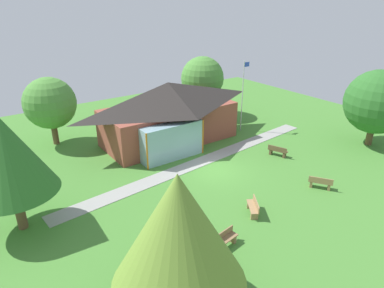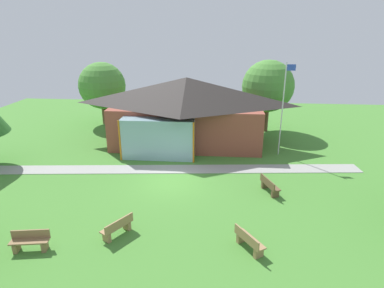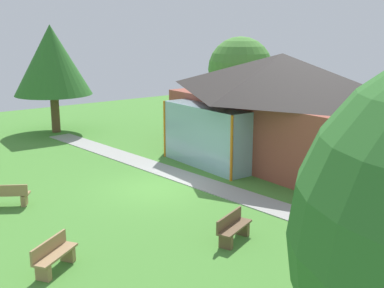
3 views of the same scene
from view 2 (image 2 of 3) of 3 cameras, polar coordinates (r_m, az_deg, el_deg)
ground_plane at (r=19.02m, az=-3.53°, el=-6.61°), size 44.00×44.00×0.00m
pavilion at (r=24.17m, az=-1.19°, el=5.90°), size 11.94×6.76×5.09m
footpath at (r=20.55m, az=-2.85°, el=-4.46°), size 23.33×3.54×0.03m
flagpole at (r=22.74m, az=15.80°, el=6.47°), size 0.64×0.08×6.40m
bench_mid_right at (r=18.10m, az=13.51°, el=-7.19°), size 0.95×1.56×0.84m
bench_front_right at (r=13.68m, az=10.01°, el=-16.54°), size 1.20×1.49×0.84m
bench_front_center at (r=14.61m, az=-13.02°, el=-14.16°), size 1.18×1.50×0.84m
bench_front_left at (r=14.95m, az=-26.67°, el=-15.11°), size 1.55×0.68×0.84m
tree_behind_pavilion_right at (r=28.08m, az=13.26°, el=9.89°), size 4.31×4.31×6.05m
tree_behind_pavilion_left at (r=30.75m, az=-15.58°, el=9.88°), size 4.19×4.19×5.65m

